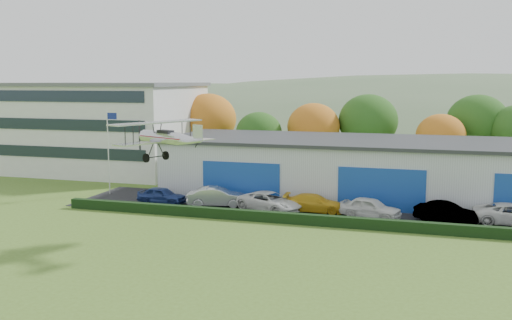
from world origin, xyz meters
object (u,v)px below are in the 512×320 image
(car_2, at_px, (270,202))
(flagpole, at_px, (109,144))
(hangar, at_px, (386,169))
(office_block, at_px, (107,127))
(car_0, at_px, (162,195))
(car_1, at_px, (217,197))
(car_5, at_px, (446,212))
(car_4, at_px, (371,208))
(car_3, at_px, (314,203))
(biplane, at_px, (166,137))

(car_2, bearing_deg, flagpole, 105.01)
(hangar, height_order, flagpole, flagpole)
(hangar, relative_size, car_2, 7.29)
(office_block, bearing_deg, car_2, -32.50)
(office_block, xyz_separation_m, car_0, (14.58, -15.46, -4.44))
(flagpole, xyz_separation_m, car_2, (16.15, -2.46, -3.96))
(car_1, distance_m, car_5, 18.46)
(hangar, relative_size, flagpole, 5.08)
(office_block, distance_m, car_5, 41.21)
(flagpole, relative_size, car_5, 1.73)
(car_4, xyz_separation_m, car_5, (5.59, 0.26, -0.04))
(car_2, relative_size, car_5, 1.21)
(flagpole, bearing_deg, car_4, -6.05)
(car_1, relative_size, car_5, 1.09)
(car_3, distance_m, car_4, 4.64)
(flagpole, distance_m, car_4, 24.75)
(car_2, bearing_deg, car_3, -55.12)
(car_2, xyz_separation_m, biplane, (-4.16, -10.40, 6.22))
(car_1, distance_m, car_2, 4.73)
(hangar, xyz_separation_m, office_block, (-33.00, 7.02, 2.56))
(car_1, bearing_deg, car_5, -105.43)
(car_1, distance_m, car_3, 8.31)
(office_block, relative_size, flagpole, 2.57)
(car_3, relative_size, car_5, 1.07)
(car_2, xyz_separation_m, car_5, (13.74, 0.14, -0.01))
(car_5, bearing_deg, car_1, 106.26)
(car_1, xyz_separation_m, car_3, (8.30, 0.36, -0.11))
(flagpole, bearing_deg, office_block, 121.97)
(car_0, distance_m, car_4, 17.84)
(car_2, bearing_deg, office_block, 81.17)
(car_1, height_order, car_2, car_1)
(car_1, bearing_deg, car_0, 79.20)
(hangar, relative_size, car_0, 9.51)
(car_0, xyz_separation_m, biplane, (5.53, -10.40, 6.27))
(car_2, distance_m, biplane, 12.81)
(hangar, bearing_deg, flagpole, -166.49)
(car_0, bearing_deg, car_1, -83.34)
(hangar, bearing_deg, car_5, -58.90)
(flagpole, distance_m, car_2, 16.81)
(car_3, xyz_separation_m, car_4, (4.57, -0.83, 0.09))
(office_block, xyz_separation_m, biplane, (20.11, -25.86, 1.83))
(car_1, xyz_separation_m, car_4, (12.87, -0.46, -0.02))
(flagpole, relative_size, car_3, 1.62)
(hangar, relative_size, office_block, 1.97)
(car_3, height_order, car_5, car_5)
(car_4, bearing_deg, hangar, 11.18)
(hangar, xyz_separation_m, car_1, (-13.45, -8.09, -1.78))
(car_1, relative_size, car_3, 1.01)
(car_4, bearing_deg, car_1, 103.01)
(office_block, relative_size, car_0, 4.82)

